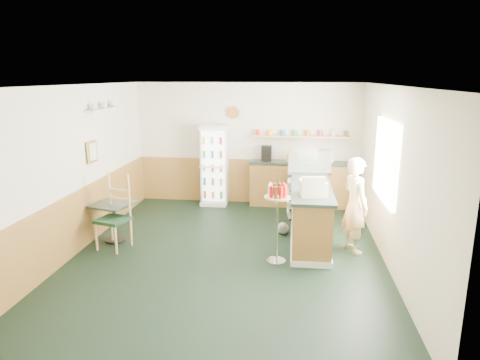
% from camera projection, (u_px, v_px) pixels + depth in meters
% --- Properties ---
extents(ground, '(6.00, 6.00, 0.00)m').
position_uv_depth(ground, '(227.00, 253.00, 7.03)').
color(ground, black).
rests_on(ground, ground).
extents(room_envelope, '(5.04, 6.02, 2.72)m').
position_uv_depth(room_envelope, '(220.00, 154.00, 7.40)').
color(room_envelope, beige).
rests_on(room_envelope, ground).
extents(service_counter, '(0.68, 3.01, 1.01)m').
position_uv_depth(service_counter, '(309.00, 210.00, 7.80)').
color(service_counter, '#A37134').
rests_on(service_counter, ground).
extents(back_counter, '(2.24, 0.42, 1.69)m').
position_uv_depth(back_counter, '(299.00, 182.00, 9.46)').
color(back_counter, '#A37134').
rests_on(back_counter, ground).
extents(drinks_fridge, '(0.59, 0.52, 1.78)m').
position_uv_depth(drinks_fridge, '(215.00, 165.00, 9.55)').
color(drinks_fridge, silver).
rests_on(drinks_fridge, ground).
extents(display_case, '(0.81, 0.43, 0.46)m').
position_uv_depth(display_case, '(310.00, 161.00, 8.23)').
color(display_case, silver).
rests_on(display_case, service_counter).
extents(cash_register, '(0.45, 0.47, 0.23)m').
position_uv_depth(cash_register, '(313.00, 188.00, 6.71)').
color(cash_register, beige).
rests_on(cash_register, service_counter).
extents(shopkeeper, '(0.56, 0.64, 1.59)m').
position_uv_depth(shopkeeper, '(355.00, 205.00, 6.94)').
color(shopkeeper, tan).
rests_on(shopkeeper, ground).
extents(condiment_stand, '(0.40, 0.40, 1.24)m').
position_uv_depth(condiment_stand, '(277.00, 210.00, 6.51)').
color(condiment_stand, silver).
rests_on(condiment_stand, ground).
extents(newspaper_rack, '(0.09, 0.45, 0.72)m').
position_uv_depth(newspaper_rack, '(290.00, 199.00, 8.03)').
color(newspaper_rack, black).
rests_on(newspaper_rack, ground).
extents(cafe_table, '(0.76, 0.76, 0.69)m').
position_uv_depth(cafe_table, '(113.00, 215.00, 7.44)').
color(cafe_table, black).
rests_on(cafe_table, ground).
extents(cafe_chair, '(0.57, 0.57, 1.25)m').
position_uv_depth(cafe_chair, '(115.00, 209.00, 7.18)').
color(cafe_chair, black).
rests_on(cafe_chair, ground).
extents(dog_doorstop, '(0.22, 0.28, 0.26)m').
position_uv_depth(dog_doorstop, '(283.00, 228.00, 7.85)').
color(dog_doorstop, gray).
rests_on(dog_doorstop, ground).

